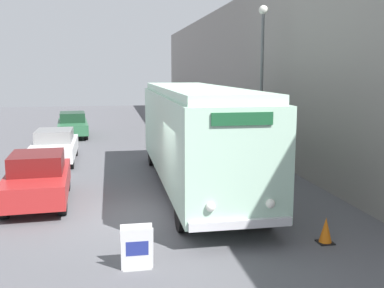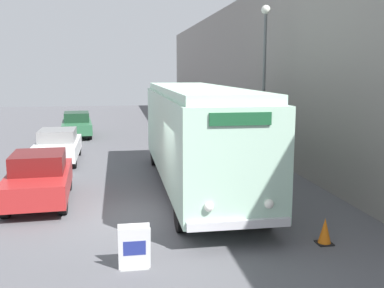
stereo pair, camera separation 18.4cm
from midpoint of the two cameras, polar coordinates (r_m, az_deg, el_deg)
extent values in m
plane|color=#56565B|center=(12.62, -6.66, -9.18)|extent=(80.00, 80.00, 0.00)
cube|color=gray|center=(23.07, 7.71, 9.18)|extent=(0.30, 60.00, 7.93)
cylinder|color=black|center=(11.35, -1.72, -8.62)|extent=(0.28, 0.99, 0.99)
cylinder|color=black|center=(11.86, 8.85, -7.94)|extent=(0.28, 0.99, 0.99)
cylinder|color=black|center=(19.15, -5.35, -1.23)|extent=(0.28, 0.99, 0.99)
cylinder|color=black|center=(19.46, 1.05, -1.02)|extent=(0.28, 0.99, 0.99)
cube|color=#B2DBC1|center=(15.12, 0.04, 1.20)|extent=(2.50, 10.88, 2.72)
cube|color=silver|center=(14.98, 0.04, 6.82)|extent=(2.30, 10.45, 0.24)
cube|color=silver|center=(10.18, 5.71, -10.09)|extent=(2.37, 0.12, 0.20)
sphere|color=white|center=(9.91, 1.84, -7.97)|extent=(0.22, 0.22, 0.22)
sphere|color=white|center=(10.28, 9.42, -7.46)|extent=(0.22, 0.22, 0.22)
cube|color=#19512D|center=(9.70, 5.87, 3.19)|extent=(1.37, 0.06, 0.28)
cube|color=gray|center=(9.55, -7.52, -15.46)|extent=(0.58, 0.20, 0.01)
cube|color=white|center=(9.29, -7.56, -13.13)|extent=(0.65, 0.18, 0.92)
cube|color=white|center=(9.44, -7.61, -12.76)|extent=(0.65, 0.18, 0.92)
cube|color=navy|center=(9.27, -7.56, -13.04)|extent=(0.45, 0.06, 0.32)
cylinder|color=#595E60|center=(18.44, 8.51, 6.50)|extent=(0.12, 0.12, 6.23)
sphere|color=silver|center=(18.56, 8.76, 16.49)|extent=(0.36, 0.36, 0.36)
cylinder|color=black|center=(13.33, -23.11, -7.48)|extent=(0.22, 0.62, 0.62)
cylinder|color=black|center=(13.15, -16.53, -7.34)|extent=(0.22, 0.62, 0.62)
cylinder|color=black|center=(15.83, -21.53, -4.79)|extent=(0.22, 0.62, 0.62)
cylinder|color=black|center=(15.67, -16.02, -4.63)|extent=(0.22, 0.62, 0.62)
cube|color=#A52323|center=(14.39, -19.34, -4.68)|extent=(1.98, 4.10, 0.66)
cube|color=#5B1313|center=(14.36, -19.43, -2.22)|extent=(1.60, 1.88, 0.56)
cylinder|color=black|center=(19.26, -19.92, -2.22)|extent=(0.22, 0.64, 0.64)
cylinder|color=black|center=(19.08, -15.40, -2.10)|extent=(0.22, 0.64, 0.64)
cylinder|color=black|center=(22.08, -18.81, -0.74)|extent=(0.22, 0.64, 0.64)
cylinder|color=black|center=(21.93, -14.88, -0.62)|extent=(0.22, 0.64, 0.64)
cube|color=silver|center=(20.52, -17.27, -0.53)|extent=(1.85, 4.33, 0.61)
cube|color=gray|center=(20.54, -17.32, 1.05)|extent=(1.54, 1.96, 0.51)
cylinder|color=black|center=(26.78, -16.58, 1.04)|extent=(0.22, 0.62, 0.62)
cylinder|color=black|center=(26.78, -13.49, 1.17)|extent=(0.22, 0.62, 0.62)
cylinder|color=black|center=(29.88, -16.46, 1.87)|extent=(0.22, 0.62, 0.62)
cylinder|color=black|center=(29.88, -13.69, 1.99)|extent=(0.22, 0.62, 0.62)
cube|color=#2D6642|center=(28.28, -15.08, 2.15)|extent=(2.08, 4.66, 0.61)
cube|color=#193824|center=(28.33, -15.13, 3.35)|extent=(1.62, 2.15, 0.55)
cube|color=black|center=(11.17, 16.08, -11.91)|extent=(0.36, 0.36, 0.03)
cone|color=orange|center=(11.07, 16.15, -10.41)|extent=(0.30, 0.30, 0.59)
camera|label=1|loc=(0.09, -90.43, -0.07)|focal=42.00mm
camera|label=2|loc=(0.09, 89.57, 0.07)|focal=42.00mm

